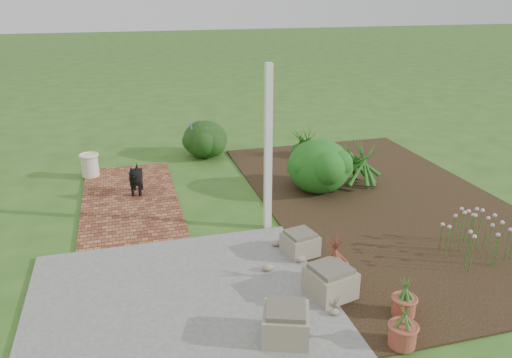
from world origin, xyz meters
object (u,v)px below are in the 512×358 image
object	(u,v)px
cream_ceramic_urn	(90,165)
evergreen_shrub	(319,165)
stone_trough_near	(286,324)
black_dog	(136,177)

from	to	relation	value
cream_ceramic_urn	evergreen_shrub	size ratio (longest dim) A/B	0.38
evergreen_shrub	stone_trough_near	bearing A→B (deg)	-116.68
stone_trough_near	cream_ceramic_urn	size ratio (longest dim) A/B	1.10
cream_ceramic_urn	evergreen_shrub	distance (m)	4.40
black_dog	evergreen_shrub	world-z (taller)	evergreen_shrub
stone_trough_near	cream_ceramic_urn	xyz separation A→B (m)	(-2.11, 5.58, 0.06)
stone_trough_near	evergreen_shrub	distance (m)	4.21
black_dog	cream_ceramic_urn	size ratio (longest dim) A/B	1.43
stone_trough_near	cream_ceramic_urn	world-z (taller)	cream_ceramic_urn
cream_ceramic_urn	black_dog	bearing A→B (deg)	-55.08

